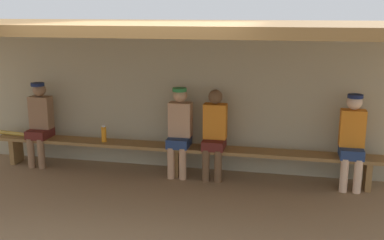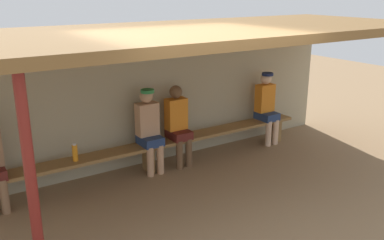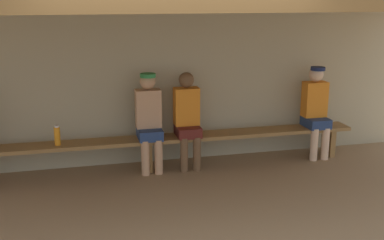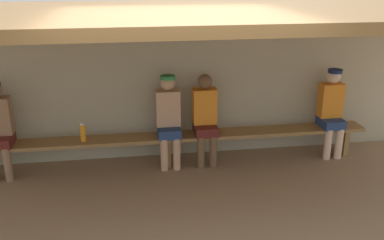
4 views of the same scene
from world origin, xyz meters
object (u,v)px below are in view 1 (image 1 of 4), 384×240
(player_near_post, at_px, (179,128))
(baseball_bat, at_px, (14,134))
(player_shirtless_tan, at_px, (214,131))
(player_in_red, at_px, (40,120))
(water_bottle_orange, at_px, (104,134))
(bench, at_px, (178,150))
(player_in_white, at_px, (352,137))

(player_near_post, distance_m, baseball_bat, 2.81)
(player_near_post, bearing_deg, player_shirtless_tan, -0.05)
(player_shirtless_tan, relative_size, player_in_red, 0.99)
(water_bottle_orange, bearing_deg, player_shirtless_tan, 0.96)
(bench, height_order, player_shirtless_tan, player_shirtless_tan)
(bench, height_order, player_in_red, player_in_red)
(water_bottle_orange, xyz_separation_m, baseball_bat, (-1.59, 0.03, -0.09))
(bench, relative_size, baseball_bat, 7.21)
(water_bottle_orange, height_order, baseball_bat, water_bottle_orange)
(player_in_red, bearing_deg, player_shirtless_tan, -0.01)
(bench, height_order, baseball_bat, baseball_bat)
(player_in_white, height_order, baseball_bat, player_in_white)
(baseball_bat, bearing_deg, player_near_post, 8.92)
(player_near_post, relative_size, player_in_red, 1.00)
(player_near_post, relative_size, baseball_bat, 1.62)
(bench, xyz_separation_m, baseball_bat, (-2.77, -0.00, 0.11))
(player_in_white, height_order, player_shirtless_tan, player_in_white)
(bench, distance_m, player_shirtless_tan, 0.66)
(player_in_red, bearing_deg, player_near_post, 0.00)
(player_near_post, bearing_deg, bench, -173.02)
(player_in_white, distance_m, baseball_bat, 5.28)
(bench, height_order, player_near_post, player_near_post)
(player_near_post, xyz_separation_m, baseball_bat, (-2.80, -0.00, -0.25))
(player_in_white, bearing_deg, bench, -179.92)
(bench, relative_size, water_bottle_orange, 22.74)
(bench, distance_m, player_in_white, 2.53)
(player_near_post, height_order, player_in_red, same)
(player_shirtless_tan, distance_m, water_bottle_orange, 1.75)
(bench, distance_m, water_bottle_orange, 1.20)
(player_shirtless_tan, height_order, water_bottle_orange, player_shirtless_tan)
(water_bottle_orange, bearing_deg, player_near_post, 1.40)
(player_in_white, xyz_separation_m, player_shirtless_tan, (-1.94, -0.00, -0.02))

